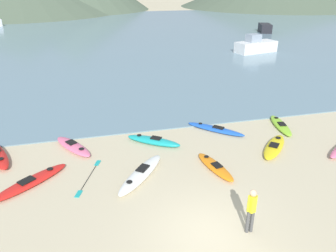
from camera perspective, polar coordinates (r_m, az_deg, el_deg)
ground_plane at (r=11.28m, az=7.18°, el=-18.35°), size 400.00×400.00×0.00m
bay_water at (r=51.54m, az=-10.71°, el=15.45°), size 160.00×70.00×0.06m
kayak_on_sand_1 at (r=14.49m, az=-22.79°, el=-8.94°), size 3.04×2.73×0.30m
kayak_on_sand_2 at (r=13.85m, az=-4.73°, el=-8.30°), size 2.65×3.08×0.38m
kayak_on_sand_3 at (r=19.34m, az=19.03°, el=0.13°), size 1.20×2.88×0.29m
kayak_on_sand_4 at (r=14.51m, az=8.20°, el=-7.01°), size 1.13×2.67×0.30m
kayak_on_sand_5 at (r=16.46m, az=-2.55°, el=-2.59°), size 2.68×2.18×0.38m
kayak_on_sand_6 at (r=18.00m, az=8.26°, el=-0.53°), size 2.74×2.74×0.30m
kayak_on_sand_7 at (r=16.77m, az=18.03°, el=-3.45°), size 2.50×2.60×0.32m
kayak_on_sand_8 at (r=16.61m, az=-16.19°, el=-3.42°), size 2.06×2.77×0.35m
person_near_foreground at (r=11.05m, az=14.33°, el=-13.74°), size 0.33×0.27×1.64m
moored_boat_0 at (r=38.73m, az=15.01°, el=13.33°), size 5.01×2.88×1.99m
moored_boat_2 at (r=54.31m, az=16.52°, el=16.04°), size 2.48×3.58×1.24m
loose_paddle at (r=14.26m, az=-13.62°, el=-8.67°), size 1.17×2.66×0.03m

